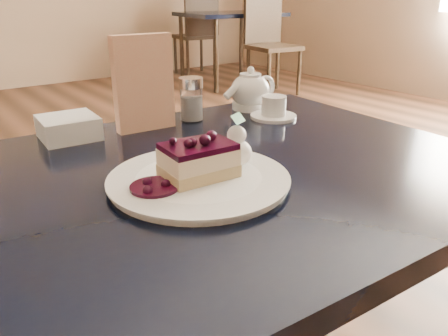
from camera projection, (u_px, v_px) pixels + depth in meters
main_table at (187, 212)px, 0.80m from camera, size 1.22×0.86×0.73m
dessert_plate at (199, 180)px, 0.73m from camera, size 0.30×0.30×0.01m
cheesecake_slice at (198, 160)px, 0.72m from camera, size 0.12×0.09×0.06m
whipped_cream at (236, 152)px, 0.77m from camera, size 0.05×0.05×0.05m
berry_sauce at (155, 187)px, 0.68m from camera, size 0.08×0.08×0.01m
tea_set at (255, 95)px, 1.17m from camera, size 0.16×0.22×0.10m
menu_card at (144, 84)px, 0.98m from camera, size 0.14×0.04×0.21m
sugar_shaker at (191, 99)px, 1.07m from camera, size 0.06×0.06×0.11m
napkin_stack at (69, 127)px, 0.95m from camera, size 0.12×0.12×0.05m
bg_table_far_right at (230, 77)px, 5.29m from camera, size 1.19×1.97×1.31m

